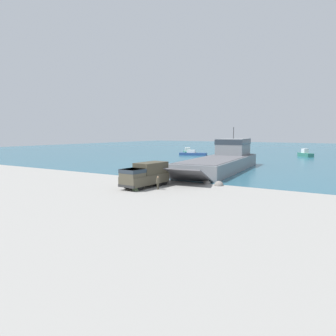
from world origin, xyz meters
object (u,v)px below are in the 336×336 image
object	(u,v)px
landing_craft	(223,159)
moored_boat_b	(305,154)
soldier_on_ramp	(158,182)
moored_boat_a	(193,154)
moored_boat_c	(188,152)
mooring_bollard	(142,177)
cargo_crate	(136,188)
military_truck	(145,175)

from	to	relation	value
landing_craft	moored_boat_b	bearing A→B (deg)	72.87
soldier_on_ramp	moored_boat_b	bearing A→B (deg)	95.90
moored_boat_a	moored_boat_c	world-z (taller)	moored_boat_c
moored_boat_b	moored_boat_c	world-z (taller)	moored_boat_b
moored_boat_c	mooring_bollard	size ratio (longest dim) A/B	11.56
moored_boat_b	cargo_crate	size ratio (longest dim) A/B	7.39
military_truck	moored_boat_a	size ratio (longest dim) A/B	0.88
cargo_crate	mooring_bollard	bearing A→B (deg)	121.60
soldier_on_ramp	moored_boat_a	size ratio (longest dim) A/B	0.20
landing_craft	moored_boat_c	bearing A→B (deg)	121.59
soldier_on_ramp	moored_boat_a	world-z (taller)	soldier_on_ramp
landing_craft	cargo_crate	size ratio (longest dim) A/B	47.86
moored_boat_a	moored_boat_b	bearing A→B (deg)	95.90
moored_boat_a	moored_boat_b	distance (m)	32.28
soldier_on_ramp	moored_boat_c	distance (m)	63.50
landing_craft	mooring_bollard	size ratio (longest dim) A/B	48.91
military_truck	cargo_crate	xyz separation A→B (m)	(0.67, -2.86, -1.34)
military_truck	moored_boat_b	bearing A→B (deg)	176.32
moored_boat_a	cargo_crate	distance (m)	60.87
moored_boat_a	soldier_on_ramp	bearing A→B (deg)	7.61
military_truck	soldier_on_ramp	xyz separation A→B (m)	(2.38, -0.64, -0.69)
military_truck	moored_boat_b	size ratio (longest dim) A/B	1.41
moored_boat_a	moored_boat_c	bearing A→B (deg)	-147.06
soldier_on_ramp	moored_boat_c	bearing A→B (deg)	126.50
landing_craft	moored_boat_b	size ratio (longest dim) A/B	6.48
soldier_on_ramp	moored_boat_c	xyz separation A→B (m)	(-26.71, 57.61, -0.26)
moored_boat_c	cargo_crate	distance (m)	64.84
mooring_bollard	cargo_crate	world-z (taller)	mooring_bollard
moored_boat_a	mooring_bollard	size ratio (longest dim) A/B	12.05
moored_boat_b	cargo_crate	bearing A→B (deg)	42.41
moored_boat_b	cargo_crate	world-z (taller)	moored_boat_b
military_truck	moored_boat_a	distance (m)	57.97
moored_boat_a	mooring_bollard	bearing A→B (deg)	3.36
military_truck	cargo_crate	distance (m)	3.23
mooring_bollard	moored_boat_b	bearing A→B (deg)	77.65
moored_boat_c	cargo_crate	size ratio (longest dim) A/B	11.32
military_truck	moored_boat_a	bearing A→B (deg)	-154.61
moored_boat_c	mooring_bollard	distance (m)	55.60
moored_boat_c	soldier_on_ramp	bearing A→B (deg)	82.37
soldier_on_ramp	moored_boat_a	bearing A→B (deg)	124.79
moored_boat_b	mooring_bollard	bearing A→B (deg)	37.01
cargo_crate	moored_boat_b	bearing A→B (deg)	83.04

